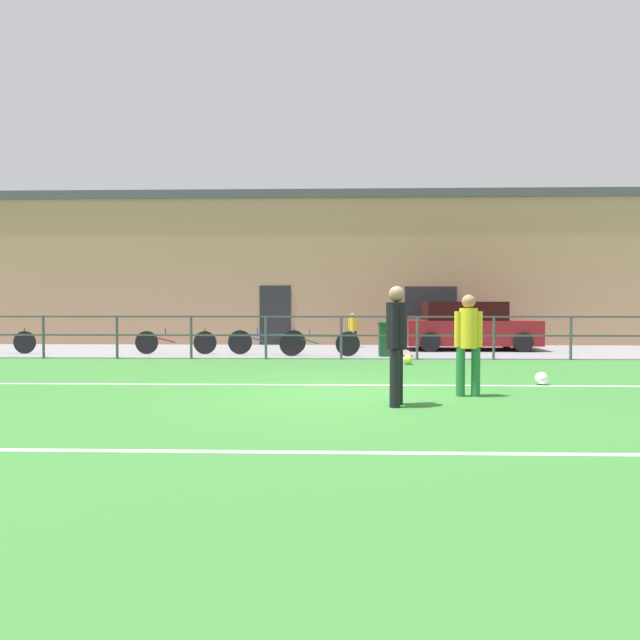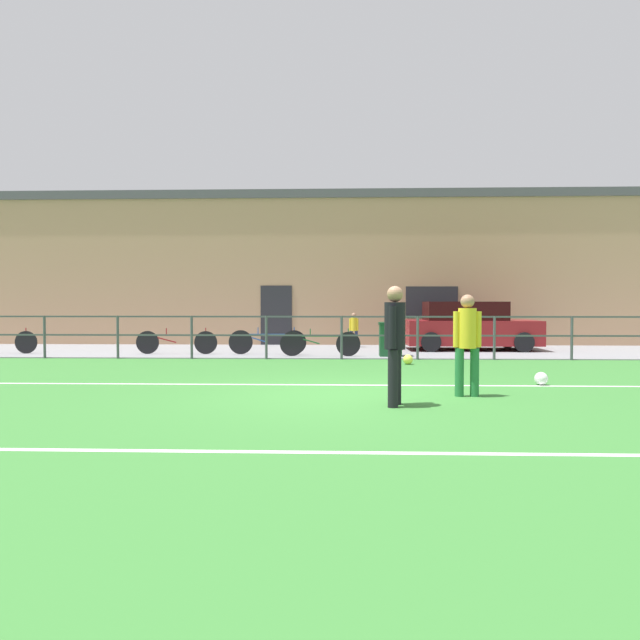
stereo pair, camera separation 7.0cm
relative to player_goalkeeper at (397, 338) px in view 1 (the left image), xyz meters
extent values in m
cube|color=#387A33|center=(-0.76, 0.92, -1.01)|extent=(60.00, 44.00, 0.04)
cube|color=white|center=(-0.76, 2.10, -0.98)|extent=(36.00, 0.11, 0.00)
cube|color=white|center=(-0.76, -2.66, -0.98)|extent=(36.00, 0.11, 0.00)
cube|color=gray|center=(-0.76, 9.42, -0.98)|extent=(48.00, 5.00, 0.02)
cylinder|color=#474C51|center=(-8.76, 6.92, -0.41)|extent=(0.07, 0.07, 1.15)
cylinder|color=#474C51|center=(-6.76, 6.92, -0.41)|extent=(0.07, 0.07, 1.15)
cylinder|color=#474C51|center=(-4.76, 6.92, -0.41)|extent=(0.07, 0.07, 1.15)
cylinder|color=#474C51|center=(-2.76, 6.92, -0.41)|extent=(0.07, 0.07, 1.15)
cylinder|color=#474C51|center=(-0.76, 6.92, -0.41)|extent=(0.07, 0.07, 1.15)
cylinder|color=#474C51|center=(1.24, 6.92, -0.41)|extent=(0.07, 0.07, 1.15)
cylinder|color=#474C51|center=(3.24, 6.92, -0.41)|extent=(0.07, 0.07, 1.15)
cylinder|color=#474C51|center=(5.24, 6.92, -0.41)|extent=(0.07, 0.07, 1.15)
cube|color=#474C51|center=(-0.76, 6.92, 0.14)|extent=(36.00, 0.04, 0.04)
cube|color=#474C51|center=(-0.76, 6.92, -0.35)|extent=(36.00, 0.04, 0.04)
cube|color=tan|center=(-0.76, 13.12, 1.59)|extent=(28.00, 2.40, 5.16)
cube|color=#232328|center=(-3.05, 11.91, 0.06)|extent=(1.10, 0.04, 2.10)
cube|color=#232328|center=(2.38, 11.91, 0.53)|extent=(1.80, 0.04, 1.10)
cube|color=#4C4C51|center=(-0.76, 13.12, 4.32)|extent=(28.00, 2.56, 0.30)
cylinder|color=black|center=(0.03, 0.12, -0.57)|extent=(0.15, 0.15, 0.82)
cylinder|color=black|center=(-0.03, -0.12, -0.57)|extent=(0.15, 0.15, 0.82)
cylinder|color=black|center=(0.00, 0.00, 0.18)|extent=(0.30, 0.30, 0.68)
sphere|color=#A37556|center=(0.00, 0.00, 0.63)|extent=(0.23, 0.23, 0.23)
cylinder|color=black|center=(0.05, 0.18, 0.16)|extent=(0.11, 0.11, 0.61)
cylinder|color=black|center=(-0.05, -0.18, 0.16)|extent=(0.11, 0.11, 0.61)
cylinder|color=#237038|center=(1.35, 0.90, -0.60)|extent=(0.14, 0.14, 0.77)
cylinder|color=#237038|center=(1.11, 0.90, -0.60)|extent=(0.14, 0.14, 0.77)
cylinder|color=gold|center=(1.23, 0.90, 0.10)|extent=(0.29, 0.29, 0.64)
sphere|color=#A37556|center=(1.23, 0.90, 0.53)|extent=(0.22, 0.22, 0.22)
cylinder|color=gold|center=(1.41, 0.90, 0.09)|extent=(0.10, 0.10, 0.57)
cylinder|color=gold|center=(1.06, 0.90, 0.09)|extent=(0.10, 0.10, 0.57)
sphere|color=white|center=(2.86, 2.23, -0.87)|extent=(0.24, 0.24, 0.24)
sphere|color=#E5E04C|center=(0.85, 5.71, -0.87)|extent=(0.24, 0.24, 0.24)
cylinder|color=#232D4C|center=(-0.27, 10.86, -0.70)|extent=(0.10, 0.10, 0.54)
cylinder|color=#232D4C|center=(-0.43, 10.89, -0.70)|extent=(0.10, 0.10, 0.54)
cylinder|color=gold|center=(-0.35, 10.88, -0.20)|extent=(0.20, 0.20, 0.45)
sphere|color=#A37556|center=(-0.35, 10.88, 0.10)|extent=(0.15, 0.15, 0.15)
cylinder|color=gold|center=(-0.23, 10.85, -0.21)|extent=(0.07, 0.07, 0.40)
cylinder|color=gold|center=(-0.47, 10.90, -0.21)|extent=(0.07, 0.07, 0.40)
cube|color=maroon|center=(3.30, 9.95, -0.42)|extent=(4.05, 1.79, 0.76)
cube|color=black|center=(3.10, 9.95, 0.25)|extent=(2.43, 1.51, 0.58)
cylinder|color=black|center=(1.92, 9.09, -0.67)|extent=(0.60, 0.18, 0.60)
cylinder|color=black|center=(4.68, 9.09, -0.67)|extent=(0.60, 0.18, 0.60)
cylinder|color=black|center=(1.92, 10.82, -0.67)|extent=(0.60, 0.18, 0.60)
cylinder|color=black|center=(4.68, 10.82, -0.67)|extent=(0.60, 0.18, 0.60)
cylinder|color=black|center=(-9.93, 8.12, -0.64)|extent=(0.66, 0.04, 0.66)
cylinder|color=maroon|center=(-9.93, 8.12, -0.36)|extent=(0.03, 0.03, 0.28)
cylinder|color=black|center=(-6.36, 8.12, -0.63)|extent=(0.66, 0.04, 0.66)
cylinder|color=black|center=(-4.66, 8.12, -0.63)|extent=(0.66, 0.04, 0.66)
cube|color=maroon|center=(-5.51, 8.12, -0.42)|extent=(1.32, 0.04, 0.04)
cube|color=maroon|center=(-5.93, 8.12, -0.53)|extent=(0.83, 0.03, 0.24)
cylinder|color=maroon|center=(-5.81, 8.12, -0.32)|extent=(0.03, 0.03, 0.20)
cylinder|color=maroon|center=(-4.66, 8.12, -0.35)|extent=(0.03, 0.03, 0.28)
cylinder|color=black|center=(-2.13, 7.60, -0.63)|extent=(0.67, 0.04, 0.67)
cylinder|color=black|center=(-0.57, 7.60, -0.63)|extent=(0.67, 0.04, 0.67)
cube|color=#1E6633|center=(-1.35, 7.60, -0.41)|extent=(1.21, 0.04, 0.04)
cube|color=#1E6633|center=(-1.74, 7.60, -0.52)|extent=(0.76, 0.03, 0.24)
cylinder|color=#1E6633|center=(-1.62, 7.60, -0.31)|extent=(0.03, 0.03, 0.20)
cylinder|color=#1E6633|center=(-0.57, 7.60, -0.34)|extent=(0.03, 0.03, 0.28)
cylinder|color=black|center=(-3.65, 8.12, -0.62)|extent=(0.69, 0.04, 0.69)
cylinder|color=black|center=(-2.11, 8.12, -0.62)|extent=(0.69, 0.04, 0.69)
cube|color=#234C99|center=(-2.88, 8.12, -0.40)|extent=(1.20, 0.04, 0.04)
cube|color=#234C99|center=(-3.27, 8.12, -0.51)|extent=(0.75, 0.03, 0.25)
cylinder|color=#234C99|center=(-3.15, 8.12, -0.30)|extent=(0.03, 0.03, 0.20)
cylinder|color=#234C99|center=(-2.11, 8.12, -0.33)|extent=(0.03, 0.03, 0.28)
cube|color=#194C28|center=(0.59, 7.71, -0.54)|extent=(0.60, 0.50, 0.86)
cube|color=#143D20|center=(0.59, 7.71, -0.07)|extent=(0.63, 0.54, 0.08)
camera|label=1|loc=(-0.85, -8.41, 0.51)|focal=32.60mm
camera|label=2|loc=(-0.78, -8.40, 0.51)|focal=32.60mm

